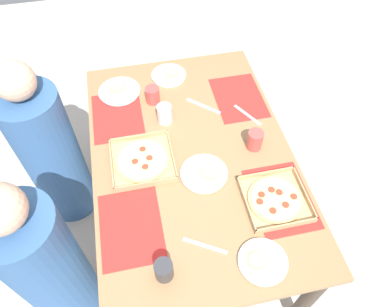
# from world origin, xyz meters

# --- Properties ---
(ground_plane) EXTENTS (6.00, 6.00, 0.00)m
(ground_plane) POSITION_xyz_m (0.00, 0.00, 0.00)
(ground_plane) COLOR beige
(dining_table) EXTENTS (1.47, 0.97, 0.74)m
(dining_table) POSITION_xyz_m (0.00, 0.00, 0.63)
(dining_table) COLOR #3F3328
(dining_table) RESTS_ON ground_plane
(placemat_near_left) EXTENTS (0.36, 0.26, 0.00)m
(placemat_near_left) POSITION_xyz_m (-0.33, -0.33, 0.74)
(placemat_near_left) COLOR red
(placemat_near_left) RESTS_ON dining_table
(placemat_near_right) EXTENTS (0.36, 0.26, 0.00)m
(placemat_near_right) POSITION_xyz_m (0.33, -0.33, 0.74)
(placemat_near_right) COLOR red
(placemat_near_right) RESTS_ON dining_table
(placemat_far_left) EXTENTS (0.36, 0.26, 0.00)m
(placemat_far_left) POSITION_xyz_m (-0.33, 0.33, 0.74)
(placemat_far_left) COLOR red
(placemat_far_left) RESTS_ON dining_table
(placemat_far_right) EXTENTS (0.36, 0.26, 0.00)m
(placemat_far_right) POSITION_xyz_m (0.33, 0.33, 0.74)
(placemat_far_right) COLOR red
(placemat_far_right) RESTS_ON dining_table
(pizza_box_edge_far) EXTENTS (0.29, 0.29, 0.04)m
(pizza_box_edge_far) POSITION_xyz_m (-0.00, 0.24, 0.75)
(pizza_box_edge_far) COLOR tan
(pizza_box_edge_far) RESTS_ON dining_table
(pizza_box_corner_right) EXTENTS (0.28, 0.28, 0.04)m
(pizza_box_corner_right) POSITION_xyz_m (-0.34, -0.30, 0.75)
(pizza_box_corner_right) COLOR tan
(pizza_box_corner_right) RESTS_ON dining_table
(plate_middle) EXTENTS (0.23, 0.23, 0.03)m
(plate_middle) POSITION_xyz_m (0.51, 0.31, 0.75)
(plate_middle) COLOR white
(plate_middle) RESTS_ON dining_table
(plate_near_right) EXTENTS (0.22, 0.22, 0.03)m
(plate_near_right) POSITION_xyz_m (-0.13, -0.03, 0.75)
(plate_near_right) COLOR white
(plate_near_right) RESTS_ON dining_table
(plate_far_right) EXTENTS (0.20, 0.20, 0.03)m
(plate_far_right) POSITION_xyz_m (0.58, 0.01, 0.75)
(plate_far_right) COLOR white
(plate_far_right) RESTS_ON dining_table
(plate_near_left) EXTENTS (0.20, 0.20, 0.03)m
(plate_near_left) POSITION_xyz_m (-0.59, -0.16, 0.75)
(plate_near_left) COLOR white
(plate_near_left) RESTS_ON dining_table
(cup_spare) EXTENTS (0.08, 0.08, 0.09)m
(cup_spare) POSITION_xyz_m (0.40, 0.13, 0.78)
(cup_spare) COLOR #BF4742
(cup_spare) RESTS_ON dining_table
(cup_clear_right) EXTENTS (0.07, 0.07, 0.09)m
(cup_clear_right) POSITION_xyz_m (-0.56, 0.23, 0.78)
(cup_clear_right) COLOR #333338
(cup_clear_right) RESTS_ON dining_table
(cup_clear_left) EXTENTS (0.08, 0.08, 0.10)m
(cup_clear_left) POSITION_xyz_m (-0.02, -0.31, 0.79)
(cup_clear_left) COLOR #BF4742
(cup_clear_left) RESTS_ON dining_table
(cup_red) EXTENTS (0.08, 0.08, 0.10)m
(cup_red) POSITION_xyz_m (0.24, 0.09, 0.79)
(cup_red) COLOR silver
(cup_red) RESTS_ON dining_table
(fork_by_near_right) EXTENTS (0.11, 0.17, 0.00)m
(fork_by_near_right) POSITION_xyz_m (-0.48, 0.05, 0.74)
(fork_by_near_right) COLOR #B7B7BC
(fork_by_near_right) RESTS_ON dining_table
(knife_by_near_left) EXTENTS (0.16, 0.17, 0.00)m
(knife_by_near_left) POSITION_xyz_m (0.30, -0.13, 0.74)
(knife_by_near_left) COLOR #B7B7BC
(knife_by_near_left) RESTS_ON dining_table
(fork_by_far_right) EXTENTS (0.17, 0.11, 0.00)m
(fork_by_far_right) POSITION_xyz_m (0.19, -0.34, 0.74)
(fork_by_far_right) COLOR #B7B7BC
(fork_by_far_right) RESTS_ON dining_table
(diner_left_seat) EXTENTS (0.32, 0.32, 1.14)m
(diner_left_seat) POSITION_xyz_m (-0.33, 0.74, 0.51)
(diner_left_seat) COLOR #33598C
(diner_left_seat) RESTS_ON ground_plane
(diner_right_seat) EXTENTS (0.32, 0.32, 1.15)m
(diner_right_seat) POSITION_xyz_m (0.33, 0.74, 0.51)
(diner_right_seat) COLOR #33598C
(diner_right_seat) RESTS_ON ground_plane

